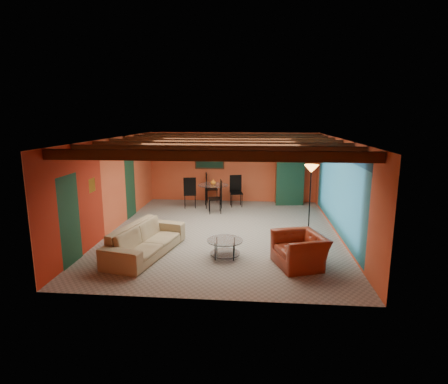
# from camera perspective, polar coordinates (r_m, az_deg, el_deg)

# --- Properties ---
(room) EXTENTS (6.52, 8.01, 2.71)m
(room) POSITION_cam_1_polar(r_m,az_deg,el_deg) (10.31, -0.04, 6.50)
(room) COLOR gray
(room) RESTS_ON ground
(sofa) EXTENTS (1.51, 2.67, 0.73)m
(sofa) POSITION_cam_1_polar(r_m,az_deg,el_deg) (9.11, -12.13, -7.34)
(sofa) COLOR #988562
(sofa) RESTS_ON ground
(armchair) EXTENTS (1.31, 1.40, 0.74)m
(armchair) POSITION_cam_1_polar(r_m,az_deg,el_deg) (8.43, 11.75, -8.90)
(armchair) COLOR maroon
(armchair) RESTS_ON ground
(coffee_table) EXTENTS (0.87, 0.87, 0.44)m
(coffee_table) POSITION_cam_1_polar(r_m,az_deg,el_deg) (8.80, 0.15, -8.80)
(coffee_table) COLOR white
(coffee_table) RESTS_ON ground
(dining_table) EXTENTS (2.61, 2.61, 1.16)m
(dining_table) POSITION_cam_1_polar(r_m,az_deg,el_deg) (13.46, -1.70, 0.09)
(dining_table) COLOR silver
(dining_table) RESTS_ON ground
(armoire) EXTENTS (1.06, 0.61, 1.77)m
(armoire) POSITION_cam_1_polar(r_m,az_deg,el_deg) (14.09, 10.22, 1.69)
(armoire) COLOR brown
(armoire) RESTS_ON ground
(floor_lamp) EXTENTS (0.48, 0.48, 2.00)m
(floor_lamp) POSITION_cam_1_polar(r_m,az_deg,el_deg) (10.58, 13.28, -1.16)
(floor_lamp) COLOR black
(floor_lamp) RESTS_ON ground
(ceiling_fan) EXTENTS (1.50, 1.50, 0.44)m
(ceiling_fan) POSITION_cam_1_polar(r_m,az_deg,el_deg) (10.20, -0.10, 6.44)
(ceiling_fan) COLOR #472614
(ceiling_fan) RESTS_ON ceiling
(painting) EXTENTS (1.05, 0.03, 0.65)m
(painting) POSITION_cam_1_polar(r_m,az_deg,el_deg) (14.29, -2.28, 5.11)
(painting) COLOR black
(painting) RESTS_ON wall_back
(potted_plant) EXTENTS (0.52, 0.47, 0.52)m
(potted_plant) POSITION_cam_1_polar(r_m,az_deg,el_deg) (13.94, 10.39, 6.31)
(potted_plant) COLOR #26661E
(potted_plant) RESTS_ON armoire
(vase) EXTENTS (0.23, 0.23, 0.21)m
(vase) POSITION_cam_1_polar(r_m,az_deg,el_deg) (13.34, -1.71, 2.97)
(vase) COLOR orange
(vase) RESTS_ON dining_table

